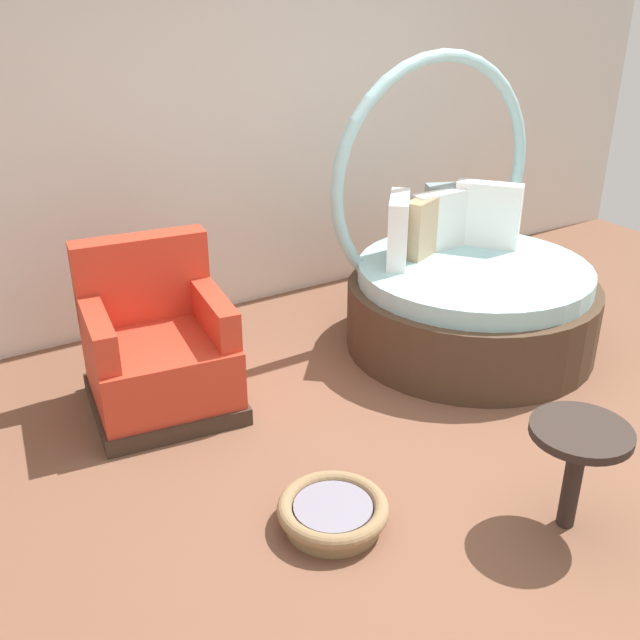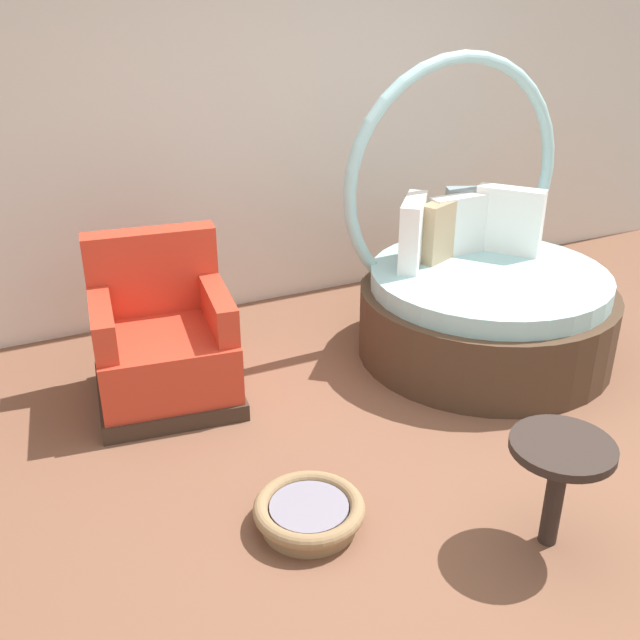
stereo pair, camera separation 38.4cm
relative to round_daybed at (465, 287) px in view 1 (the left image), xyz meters
name	(u,v)px [view 1 (the left image)]	position (x,y,z in m)	size (l,w,h in m)	color
ground_plane	(459,466)	(-0.94, -1.07, -0.41)	(8.00, 8.00, 0.02)	brown
back_wall	(236,116)	(-0.94, 1.42, 0.98)	(8.00, 0.12, 2.76)	silver
round_daybed	(465,287)	(0.00, 0.00, 0.00)	(1.63, 1.63, 1.86)	#473323
red_armchair	(158,352)	(-2.02, 0.31, -0.07)	(0.89, 0.89, 0.94)	#38281E
pet_basket	(333,512)	(-1.74, -1.11, -0.33)	(0.51, 0.51, 0.13)	#8E704C
side_table	(579,446)	(-0.83, -1.66, 0.03)	(0.44, 0.44, 0.52)	#2D231E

